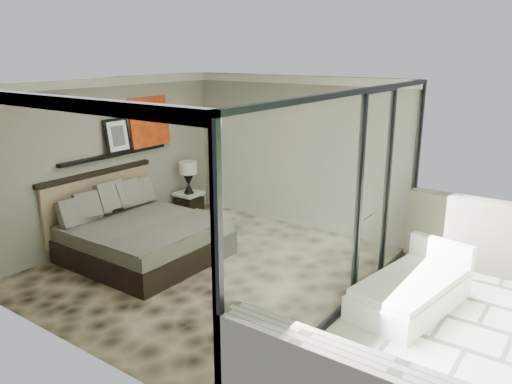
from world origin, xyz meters
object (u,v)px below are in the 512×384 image
Objects in this scene: nightstand at (189,206)px; table_lamp at (188,173)px; lounger at (412,290)px; bed at (140,235)px.

table_lamp reaches higher than nightstand.
bed is at bearing -158.06° from lounger.
nightstand is 0.69m from table_lamp.
bed is 4.70× the size of nightstand.
bed is 2.06m from table_lamp.
bed reaches higher than lounger.
nightstand is at bearing 136.13° from table_lamp.
lounger is (4.84, -0.96, -0.02)m from nightstand.
nightstand is at bearing 110.50° from bed.
lounger reaches higher than nightstand.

